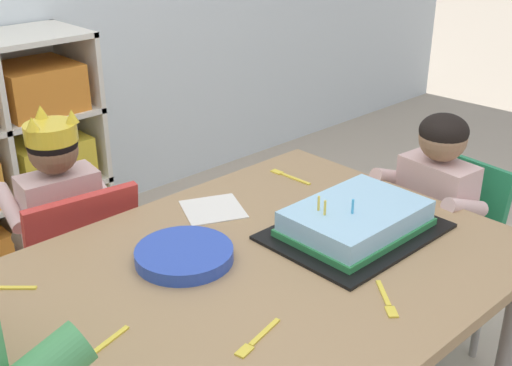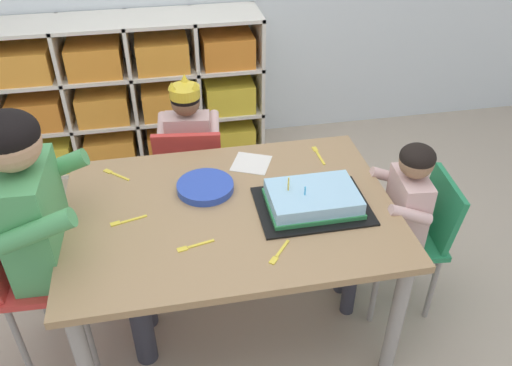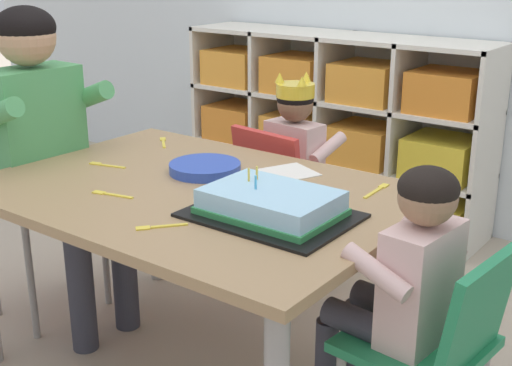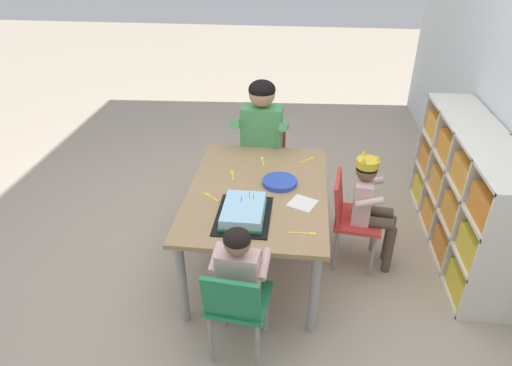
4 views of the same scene
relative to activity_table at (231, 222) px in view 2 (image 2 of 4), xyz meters
The scene contains 17 objects.
ground 0.52m from the activity_table, ahead, with size 16.00×16.00×0.00m, color tan.
storage_cubby_shelf 1.44m from the activity_table, 104.61° to the left, with size 1.50×0.35×0.88m.
activity_table is the anchor object (origin of this frame).
classroom_chair_blue 0.63m from the activity_table, 100.28° to the left, with size 0.37×0.36×0.64m.
child_with_crown 0.71m from the activity_table, 97.76° to the left, with size 0.31×0.32×0.82m.
classroom_chair_adult_side 0.72m from the activity_table, behind, with size 0.33×0.38×0.69m.
adult_helper_seated 0.63m from the activity_table, behind, with size 0.44×0.41×1.08m.
classroom_chair_guest_side 0.77m from the activity_table, ahead, with size 0.35×0.34×0.62m.
guest_at_table_side 0.66m from the activity_table, ahead, with size 0.31×0.31×0.79m.
birthday_cake_on_tray 0.32m from the activity_table, ahead, with size 0.41×0.31×0.11m.
paper_plate_stack 0.17m from the activity_table, 120.26° to the left, with size 0.22×0.22×0.03m, color blue.
paper_napkin_square 0.32m from the activity_table, 64.93° to the left, with size 0.15×0.15×0.00m, color white.
fork_at_table_front_edge 0.52m from the activity_table, 34.81° to the left, with size 0.02×0.14×0.00m.
fork_near_child_seat 0.38m from the activity_table, behind, with size 0.13×0.05×0.00m.
fork_near_cake_tray 0.25m from the activity_table, 130.06° to the right, with size 0.13×0.04×0.00m.
fork_beside_plate_stack 0.31m from the activity_table, 66.21° to the right, with size 0.09×0.11×0.00m.
fork_scattered_mid_table 0.53m from the activity_table, 144.11° to the left, with size 0.11×0.10×0.00m.
Camera 2 is at (-0.20, -1.52, 1.79)m, focal length 36.83 mm.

